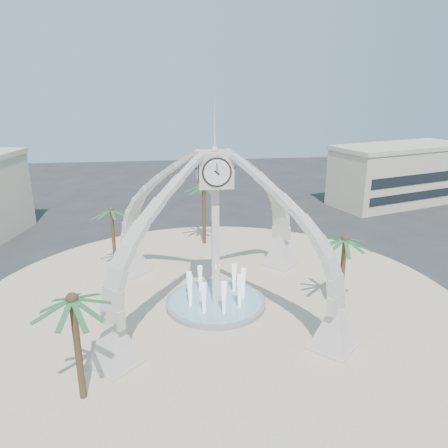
{
  "coord_description": "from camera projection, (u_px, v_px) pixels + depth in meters",
  "views": [
    {
      "loc": [
        -3.29,
        -31.17,
        16.98
      ],
      "look_at": [
        0.92,
        2.0,
        6.17
      ],
      "focal_mm": 35.0,
      "sensor_mm": 36.0,
      "label": 1
    }
  ],
  "objects": [
    {
      "name": "palm_north",
      "position": [
        204.0,
        185.0,
        46.52
      ],
      "size": [
        5.33,
        5.33,
        7.49
      ],
      "rotation": [
        0.0,
        0.0,
        0.34
      ],
      "color": "brown",
      "rests_on": "ground"
    },
    {
      "name": "fountain",
      "position": [
        216.0,
        302.0,
        34.95
      ],
      "size": [
        8.0,
        8.0,
        3.62
      ],
      "color": "#98999B",
      "rests_on": "ground"
    },
    {
      "name": "clock_tower",
      "position": [
        215.0,
        228.0,
        33.04
      ],
      "size": [
        17.94,
        17.94,
        16.3
      ],
      "color": "beige",
      "rests_on": "ground"
    },
    {
      "name": "palm_east",
      "position": [
        345.0,
        240.0,
        32.78
      ],
      "size": [
        5.37,
        5.37,
        6.63
      ],
      "rotation": [
        0.0,
        0.0,
        -0.39
      ],
      "color": "brown",
      "rests_on": "ground"
    },
    {
      "name": "palm_south",
      "position": [
        72.0,
        300.0,
        22.83
      ],
      "size": [
        5.13,
        5.13,
        7.03
      ],
      "rotation": [
        0.0,
        0.0,
        0.27
      ],
      "color": "brown",
      "rests_on": "ground"
    },
    {
      "name": "palm_west",
      "position": [
        111.0,
        211.0,
        39.57
      ],
      "size": [
        3.52,
        3.52,
        6.72
      ],
      "rotation": [
        0.0,
        0.0,
        0.02
      ],
      "color": "brown",
      "rests_on": "ground"
    },
    {
      "name": "plaza",
      "position": [
        216.0,
        305.0,
        35.03
      ],
      "size": [
        40.0,
        40.0,
        0.06
      ],
      "primitive_type": "cylinder",
      "color": "beige",
      "rests_on": "ground"
    },
    {
      "name": "ground",
      "position": [
        216.0,
        305.0,
        35.04
      ],
      "size": [
        140.0,
        140.0,
        0.0
      ],
      "primitive_type": "plane",
      "color": "#282828",
      "rests_on": "ground"
    },
    {
      "name": "building_ne",
      "position": [
        399.0,
        174.0,
        63.74
      ],
      "size": [
        21.87,
        14.17,
        8.6
      ],
      "rotation": [
        0.0,
        0.0,
        0.31
      ],
      "color": "beige",
      "rests_on": "ground"
    }
  ]
}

